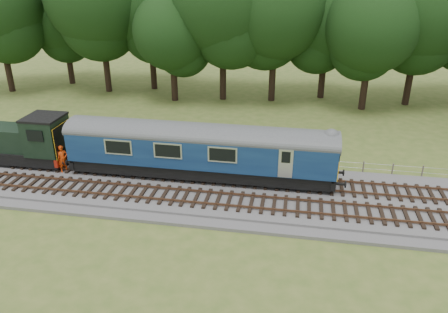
# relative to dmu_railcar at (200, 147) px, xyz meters

# --- Properties ---
(ground) EXTENTS (120.00, 120.00, 0.00)m
(ground) POSITION_rel_dmu_railcar_xyz_m (3.20, -1.40, -2.61)
(ground) COLOR #476123
(ground) RESTS_ON ground
(ballast) EXTENTS (70.00, 7.00, 0.35)m
(ballast) POSITION_rel_dmu_railcar_xyz_m (3.20, -1.40, -2.43)
(ballast) COLOR #4C4C4F
(ballast) RESTS_ON ground
(track_north) EXTENTS (67.20, 2.40, 0.21)m
(track_north) POSITION_rel_dmu_railcar_xyz_m (3.20, -0.00, -2.19)
(track_north) COLOR black
(track_north) RESTS_ON ballast
(track_south) EXTENTS (67.20, 2.40, 0.21)m
(track_south) POSITION_rel_dmu_railcar_xyz_m (3.20, -3.00, -2.19)
(track_south) COLOR black
(track_south) RESTS_ON ballast
(fence) EXTENTS (64.00, 0.12, 1.00)m
(fence) POSITION_rel_dmu_railcar_xyz_m (3.20, 3.10, -2.61)
(fence) COLOR #6B6054
(fence) RESTS_ON ground
(tree_line) EXTENTS (70.00, 8.00, 18.00)m
(tree_line) POSITION_rel_dmu_railcar_xyz_m (3.20, 20.60, -2.61)
(tree_line) COLOR black
(tree_line) RESTS_ON ground
(dmu_railcar) EXTENTS (18.05, 2.86, 3.88)m
(dmu_railcar) POSITION_rel_dmu_railcar_xyz_m (0.00, 0.00, 0.00)
(dmu_railcar) COLOR black
(dmu_railcar) RESTS_ON ground
(shunter_loco) EXTENTS (8.91, 2.60, 3.38)m
(shunter_loco) POSITION_rel_dmu_railcar_xyz_m (-13.93, 0.00, -0.63)
(shunter_loco) COLOR black
(shunter_loco) RESTS_ON ground
(worker) EXTENTS (0.84, 0.83, 1.95)m
(worker) POSITION_rel_dmu_railcar_xyz_m (-9.67, -0.90, -1.28)
(worker) COLOR #E93F0C
(worker) RESTS_ON ballast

